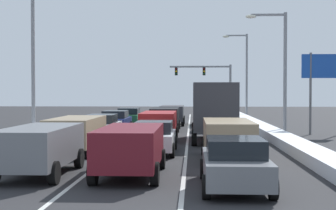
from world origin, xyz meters
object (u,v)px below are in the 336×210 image
box_truck_right_lane_third (214,109)px  suv_charcoal_center_lane_fifth (172,113)px  suv_tan_right_lane_second (228,136)px  sedan_silver_left_lane_third (102,126)px  sedan_white_center_lane_second (154,137)px  suv_gray_left_lane_nearest (40,146)px  roadside_sign_right (326,75)px  sedan_green_left_lane_fifth (129,117)px  sedan_gray_right_lane_nearest (235,163)px  traffic_light_gantry (211,79)px  suv_tan_left_lane_second (76,132)px  suv_maroon_center_lane_nearest (130,146)px  suv_black_center_lane_fourth (165,117)px  suv_red_center_lane_third (159,123)px  suv_green_right_lane_fifth (211,113)px  street_lamp_right_near (279,62)px  street_lamp_left_mid (38,49)px  sedan_navy_left_lane_fourth (116,121)px  sedan_navy_right_lane_fourth (212,121)px  street_lamp_right_mid (244,69)px

box_truck_right_lane_third → suv_charcoal_center_lane_fifth: (-2.98, 14.20, -0.88)m
suv_tan_right_lane_second → sedan_silver_left_lane_third: (-7.00, 9.08, -0.25)m
sedan_white_center_lane_second → suv_gray_left_lane_nearest: size_ratio=0.92×
sedan_white_center_lane_second → roadside_sign_right: 15.47m
box_truck_right_lane_third → sedan_green_left_lane_fifth: 14.64m
sedan_gray_right_lane_nearest → sedan_green_left_lane_fifth: same height
suv_charcoal_center_lane_fifth → traffic_light_gantry: 18.57m
suv_tan_right_lane_second → suv_tan_left_lane_second: size_ratio=1.00×
suv_maroon_center_lane_nearest → suv_tan_left_lane_second: (-3.31, 6.13, 0.00)m
suv_black_center_lane_fourth → suv_charcoal_center_lane_fifth: same height
sedan_silver_left_lane_third → roadside_sign_right: roadside_sign_right is taller
suv_maroon_center_lane_nearest → roadside_sign_right: size_ratio=0.89×
sedan_gray_right_lane_nearest → suv_black_center_lane_fourth: suv_black_center_lane_fourth is taller
sedan_green_left_lane_fifth → suv_red_center_lane_third: bearing=-74.9°
suv_green_right_lane_fifth → sedan_green_left_lane_fifth: (-6.91, -1.04, -0.25)m
traffic_light_gantry → street_lamp_right_near: street_lamp_right_near is taller
suv_charcoal_center_lane_fifth → suv_tan_left_lane_second: (-3.65, -20.07, 0.00)m
sedan_gray_right_lane_nearest → street_lamp_left_mid: bearing=126.1°
suv_tan_left_lane_second → street_lamp_right_near: 14.94m
sedan_navy_left_lane_fourth → sedan_white_center_lane_second: bearing=-73.4°
street_lamp_left_mid → roadside_sign_right: (18.01, 4.77, -1.42)m
street_lamp_left_mid → suv_red_center_lane_third: bearing=3.2°
box_truck_right_lane_third → street_lamp_right_near: bearing=38.9°
suv_green_right_lane_fifth → street_lamp_left_mid: (-10.66, -13.85, 4.42)m
sedan_navy_right_lane_fourth → traffic_light_gantry: bearing=88.0°
sedan_silver_left_lane_third → street_lamp_left_mid: (-3.58, -0.97, 4.67)m
suv_maroon_center_lane_nearest → suv_black_center_lane_fourth: 19.89m
box_truck_right_lane_third → sedan_silver_left_lane_third: (-6.73, 1.20, -1.14)m
sedan_navy_right_lane_fourth → suv_maroon_center_lane_nearest: suv_maroon_center_lane_nearest is taller
suv_tan_right_lane_second → suv_charcoal_center_lane_fifth: same height
suv_maroon_center_lane_nearest → sedan_navy_left_lane_fourth: suv_maroon_center_lane_nearest is taller
suv_maroon_center_lane_nearest → sedan_silver_left_lane_third: 13.63m
sedan_gray_right_lane_nearest → suv_green_right_lane_fifth: bearing=89.4°
sedan_gray_right_lane_nearest → suv_tan_left_lane_second: (-6.67, 8.10, 0.25)m
sedan_green_left_lane_fifth → street_lamp_right_mid: size_ratio=0.50×
sedan_gray_right_lane_nearest → suv_gray_left_lane_nearest: size_ratio=0.92×
suv_maroon_center_lane_nearest → sedan_navy_right_lane_fourth: bearing=79.8°
suv_red_center_lane_third → suv_charcoal_center_lane_fifth: bearing=89.0°
sedan_gray_right_lane_nearest → box_truck_right_lane_third: box_truck_right_lane_third is taller
sedan_green_left_lane_fifth → roadside_sign_right: (14.27, -8.05, 3.25)m
street_lamp_right_mid → suv_charcoal_center_lane_fifth: bearing=-125.6°
suv_black_center_lane_fourth → sedan_navy_left_lane_fourth: (-3.56, -0.84, -0.25)m
suv_tan_right_lane_second → box_truck_right_lane_third: bearing=92.0°
suv_tan_right_lane_second → sedan_white_center_lane_second: bearing=146.3°
sedan_navy_right_lane_fourth → suv_charcoal_center_lane_fifth: (-3.20, 6.50, 0.25)m
street_lamp_right_mid → street_lamp_left_mid: bearing=-121.1°
sedan_white_center_lane_second → sedan_navy_left_lane_fourth: size_ratio=1.00×
suv_tan_right_lane_second → sedan_green_left_lane_fifth: suv_tan_right_lane_second is taller
suv_green_right_lane_fifth → suv_gray_left_lane_nearest: bearing=-104.6°
suv_green_right_lane_fifth → traffic_light_gantry: (0.72, 17.91, 3.48)m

